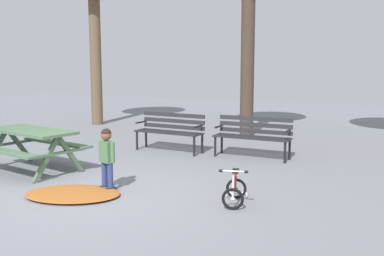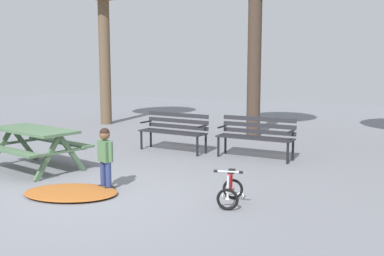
{
  "view_description": "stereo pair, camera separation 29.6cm",
  "coord_description": "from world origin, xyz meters",
  "px_view_note": "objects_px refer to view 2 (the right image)",
  "views": [
    {
      "loc": [
        4.13,
        -5.1,
        1.93
      ],
      "look_at": [
        0.85,
        1.8,
        0.85
      ],
      "focal_mm": 41.92,
      "sensor_mm": 36.0,
      "label": 1
    },
    {
      "loc": [
        4.39,
        -4.97,
        1.93
      ],
      "look_at": [
        0.85,
        1.8,
        0.85
      ],
      "focal_mm": 41.92,
      "sensor_mm": 36.0,
      "label": 2
    }
  ],
  "objects_px": {
    "picnic_table": "(34,138)",
    "park_bench_far_left": "(175,129)",
    "park_bench_left": "(256,134)",
    "child_standing": "(105,154)",
    "kids_bicycle": "(230,190)"
  },
  "relations": [
    {
      "from": "park_bench_left",
      "to": "kids_bicycle",
      "type": "relative_size",
      "value": 2.6
    },
    {
      "from": "child_standing",
      "to": "kids_bicycle",
      "type": "height_order",
      "value": "child_standing"
    },
    {
      "from": "park_bench_left",
      "to": "park_bench_far_left",
      "type": "bearing_deg",
      "value": -176.63
    },
    {
      "from": "park_bench_far_left",
      "to": "park_bench_left",
      "type": "distance_m",
      "value": 1.9
    },
    {
      "from": "picnic_table",
      "to": "park_bench_left",
      "type": "distance_m",
      "value": 4.37
    },
    {
      "from": "picnic_table",
      "to": "park_bench_left",
      "type": "height_order",
      "value": "park_bench_left"
    },
    {
      "from": "kids_bicycle",
      "to": "picnic_table",
      "type": "bearing_deg",
      "value": 176.13
    },
    {
      "from": "kids_bicycle",
      "to": "park_bench_far_left",
      "type": "bearing_deg",
      "value": 130.9
    },
    {
      "from": "picnic_table",
      "to": "kids_bicycle",
      "type": "height_order",
      "value": "picnic_table"
    },
    {
      "from": "picnic_table",
      "to": "child_standing",
      "type": "xyz_separation_m",
      "value": [
        2.02,
        -0.48,
        -0.03
      ]
    },
    {
      "from": "picnic_table",
      "to": "park_bench_far_left",
      "type": "distance_m",
      "value": 3.11
    },
    {
      "from": "picnic_table",
      "to": "child_standing",
      "type": "distance_m",
      "value": 2.07
    },
    {
      "from": "child_standing",
      "to": "park_bench_left",
      "type": "bearing_deg",
      "value": 69.44
    },
    {
      "from": "picnic_table",
      "to": "park_bench_far_left",
      "type": "relative_size",
      "value": 1.24
    },
    {
      "from": "park_bench_far_left",
      "to": "kids_bicycle",
      "type": "distance_m",
      "value": 4.05
    }
  ]
}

